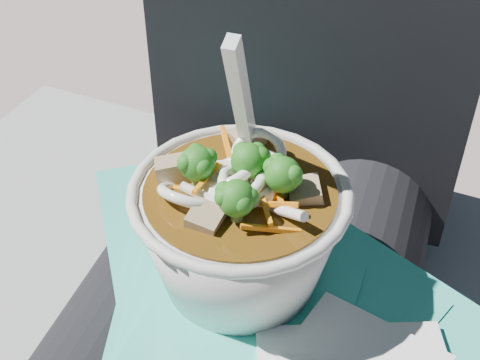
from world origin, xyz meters
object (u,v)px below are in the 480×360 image
(lap, at_px, (227,353))
(plastic_bag, at_px, (265,312))
(person_body, at_px, (258,259))
(udon_bowl, at_px, (240,224))

(lap, bearing_deg, plastic_bag, -8.46)
(person_body, distance_m, plastic_bag, 0.11)
(person_body, height_order, plastic_bag, person_body)
(lap, height_order, person_body, person_body)
(plastic_bag, bearing_deg, person_body, 110.25)
(udon_bowl, bearing_deg, plastic_bag, -39.22)
(person_body, xyz_separation_m, udon_bowl, (0.01, -0.07, 0.12))
(plastic_bag, relative_size, udon_bowl, 1.94)
(lap, xyz_separation_m, udon_bowl, (0.01, 0.02, 0.15))
(plastic_bag, bearing_deg, lap, 171.54)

